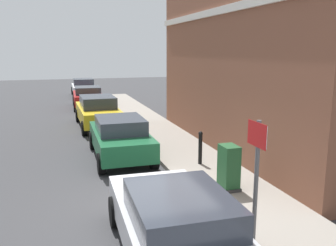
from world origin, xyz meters
TOP-DOWN VIEW (x-y plane):
  - ground at (0.00, 0.00)m, footprint 80.00×80.00m
  - sidewalk at (2.08, 6.00)m, footprint 2.23×30.00m
  - corner_building at (7.09, 3.73)m, footprint 7.88×11.46m
  - car_silver at (-0.28, -2.57)m, footprint 1.98×4.45m
  - car_green at (-0.13, 3.94)m, footprint 1.87×4.03m
  - car_yellow at (-0.28, 9.34)m, footprint 1.95×4.42m
  - car_red at (-0.25, 15.56)m, footprint 1.96×4.03m
  - car_white at (-0.08, 21.56)m, footprint 1.86×4.09m
  - utility_cabinet at (1.96, -0.02)m, footprint 0.46×0.61m
  - bollard_near_cabinet at (2.06, 2.13)m, footprint 0.14×0.14m
  - street_sign at (1.23, -2.51)m, footprint 0.08×0.60m

SIDE VIEW (x-z plane):
  - ground at x=0.00m, z-range 0.00..0.00m
  - sidewalk at x=2.08m, z-range 0.00..0.15m
  - utility_cabinet at x=1.96m, z-range 0.11..1.26m
  - bollard_near_cabinet at x=2.06m, z-range 0.19..1.22m
  - car_red at x=-0.25m, z-range 0.03..1.40m
  - car_silver at x=-0.28m, z-range 0.03..1.41m
  - car_white at x=-0.08m, z-range 0.03..1.44m
  - car_green at x=-0.13m, z-range 0.03..1.46m
  - car_yellow at x=-0.28m, z-range 0.02..1.52m
  - street_sign at x=1.23m, z-range 0.51..2.81m
  - corner_building at x=7.09m, z-range 0.00..7.33m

